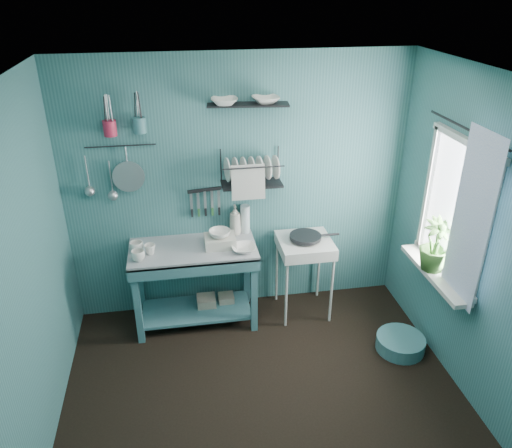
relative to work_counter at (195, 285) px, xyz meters
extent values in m
plane|color=black|center=(0.47, -1.23, -0.41)|extent=(3.20, 3.20, 0.00)
plane|color=silver|center=(0.47, -1.23, 2.09)|extent=(3.20, 3.20, 0.00)
plane|color=#326466|center=(0.47, 0.27, 0.84)|extent=(3.20, 0.00, 3.20)
plane|color=#326466|center=(-1.13, -1.23, 0.84)|extent=(0.00, 3.00, 3.00)
plane|color=#326466|center=(2.07, -1.23, 0.84)|extent=(0.00, 3.00, 3.00)
cube|color=#376B73|center=(0.00, 0.00, 0.00)|extent=(1.16, 0.59, 0.82)
imported|color=silver|center=(-0.48, -0.16, 0.46)|extent=(0.12, 0.12, 0.10)
imported|color=silver|center=(-0.38, -0.06, 0.46)|extent=(0.14, 0.14, 0.09)
imported|color=silver|center=(-0.50, 0.00, 0.46)|extent=(0.17, 0.17, 0.10)
cube|color=#BBB8AB|center=(0.25, -0.02, 0.46)|extent=(0.28, 0.22, 0.10)
imported|color=silver|center=(0.25, -0.02, 0.54)|extent=(0.20, 0.19, 0.06)
imported|color=#BBB8AB|center=(0.42, 0.20, 0.56)|extent=(0.11, 0.12, 0.30)
cylinder|color=silver|center=(0.52, 0.22, 0.55)|extent=(0.09, 0.09, 0.28)
imported|color=silver|center=(0.45, -0.15, 0.44)|extent=(0.22, 0.22, 0.05)
cube|color=silver|center=(1.06, -0.01, -0.01)|extent=(0.57, 0.57, 0.80)
cylinder|color=black|center=(1.06, -0.01, 0.43)|extent=(0.30, 0.30, 0.03)
cube|color=black|center=(0.15, 0.24, 0.87)|extent=(0.32, 0.07, 0.03)
cube|color=black|center=(0.57, 0.14, 1.09)|extent=(0.57, 0.30, 0.32)
cube|color=black|center=(0.55, 0.17, 1.66)|extent=(0.72, 0.26, 0.01)
imported|color=silver|center=(0.35, 0.17, 1.69)|extent=(0.24, 0.24, 0.06)
imported|color=silver|center=(0.70, 0.17, 1.69)|extent=(0.26, 0.26, 0.06)
cylinder|color=#B7213F|center=(-0.62, 0.19, 1.50)|extent=(0.11, 0.11, 0.13)
cylinder|color=#386E75|center=(-0.38, 0.19, 1.51)|extent=(0.11, 0.11, 0.13)
cylinder|color=#ABAEB3|center=(-0.52, 0.22, 1.05)|extent=(0.28, 0.03, 0.28)
cylinder|color=#ABAEB3|center=(-0.86, 0.23, 1.11)|extent=(0.01, 0.01, 0.30)
cylinder|color=#ABAEB3|center=(-0.67, 0.23, 1.05)|extent=(0.01, 0.01, 0.30)
cylinder|color=black|center=(-0.56, 0.24, 1.33)|extent=(0.60, 0.01, 0.01)
plane|color=white|center=(2.06, -0.78, 0.99)|extent=(0.00, 1.10, 1.10)
cube|color=silver|center=(1.97, -0.78, 0.40)|extent=(0.16, 0.95, 0.04)
plane|color=white|center=(1.99, -1.08, 1.04)|extent=(0.00, 1.35, 1.35)
cylinder|color=black|center=(2.01, -0.78, 1.64)|extent=(0.02, 1.05, 0.02)
imported|color=#376327|center=(1.97, -0.73, 0.65)|extent=(0.29, 0.29, 0.46)
cube|color=gray|center=(0.10, 0.05, -0.30)|extent=(0.18, 0.18, 0.22)
cube|color=gray|center=(0.30, 0.08, -0.31)|extent=(0.15, 0.15, 0.20)
cylinder|color=teal|center=(1.79, -0.74, -0.35)|extent=(0.44, 0.44, 0.13)
camera|label=1|loc=(-0.09, -4.03, 2.64)|focal=35.00mm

